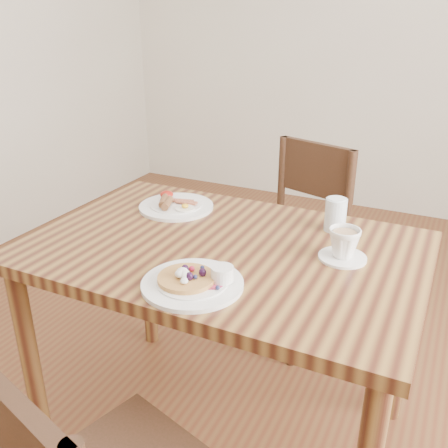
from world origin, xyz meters
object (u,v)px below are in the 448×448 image
dining_table (224,273)px  breakfast_plate (175,205)px  pancake_plate (194,281)px  chair_far (295,233)px  water_glass (335,215)px  teacup_saucer (344,245)px

dining_table → breakfast_plate: size_ratio=4.44×
breakfast_plate → pancake_plate: bearing=-53.8°
dining_table → chair_far: size_ratio=1.36×
water_glass → teacup_saucer: bearing=-69.0°
dining_table → teacup_saucer: (0.35, 0.07, 0.14)m
water_glass → pancake_plate: bearing=-114.8°
dining_table → breakfast_plate: 0.37m
dining_table → breakfast_plate: breakfast_plate is taller
chair_far → teacup_saucer: (0.35, -0.66, 0.30)m
dining_table → water_glass: 0.41m
pancake_plate → water_glass: water_glass is taller
teacup_saucer → breakfast_plate: bearing=168.5°
chair_far → teacup_saucer: chair_far is taller
dining_table → pancake_plate: bearing=-81.5°
pancake_plate → breakfast_plate: pancake_plate is taller
chair_far → pancake_plate: chair_far is taller
water_glass → chair_far: bearing=120.5°
teacup_saucer → pancake_plate: bearing=-133.8°
breakfast_plate → water_glass: 0.58m
dining_table → teacup_saucer: 0.38m
chair_far → breakfast_plate: bearing=78.4°
dining_table → teacup_saucer: size_ratio=8.57×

